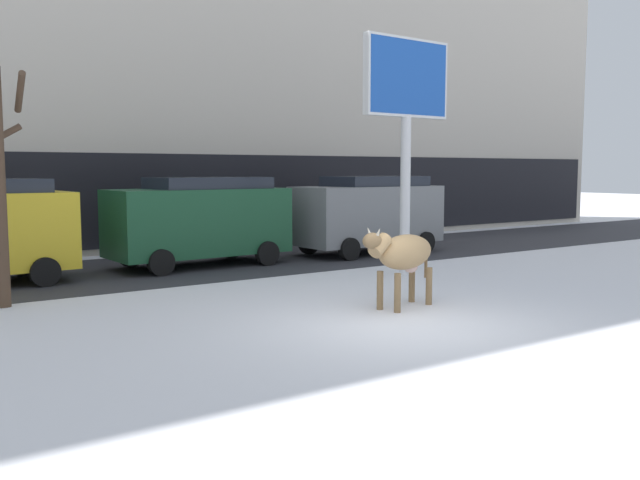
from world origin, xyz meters
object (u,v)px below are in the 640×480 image
Objects in this scene: cow_tan at (403,254)px; pedestrian_by_cars at (324,217)px; car_grey_van at (368,212)px; pedestrian_near_billboard at (156,225)px; billboard at (407,92)px; car_darkgreen_van at (200,219)px; pedestrian_far_left at (392,213)px.

pedestrian_by_cars is (5.42, 10.25, -0.11)m from cow_tan.
pedestrian_near_billboard is (-5.33, 3.47, -0.36)m from car_grey_van.
cow_tan is at bearing -132.27° from billboard.
cow_tan is 0.41× the size of car_darkgreen_van.
car_grey_van is at bearing 55.67° from cow_tan.
cow_tan is 0.35× the size of billboard.
billboard is 5.30m from car_grey_van.
cow_tan is at bearing -84.18° from car_darkgreen_van.
billboard is 3.21× the size of pedestrian_far_left.
pedestrian_by_cars is at bearing 77.06° from car_grey_van.
cow_tan is 11.59m from pedestrian_by_cars.
billboard is 6.19m from car_darkgreen_van.
billboard is 1.19× the size of car_grey_van.
car_darkgreen_van is (-0.72, 7.11, 0.25)m from cow_tan.
car_darkgreen_van is at bearing -161.35° from pedestrian_far_left.
pedestrian_far_left is at bearing 51.07° from billboard.
car_darkgreen_van reaches higher than pedestrian_far_left.
pedestrian_by_cars is (2.76, 7.32, -3.43)m from billboard.
billboard reaches higher than car_grey_van.
car_grey_van is 3.58m from pedestrian_by_cars.
pedestrian_near_billboard is at bearing 180.00° from pedestrian_by_cars.
car_grey_van is (1.96, 3.84, -3.07)m from billboard.
pedestrian_by_cars is 3.15m from pedestrian_far_left.
pedestrian_by_cars is at bearing 27.05° from car_darkgreen_van.
billboard is 3.21× the size of pedestrian_near_billboard.
billboard is 8.54m from pedestrian_by_cars.
cow_tan is at bearing -124.33° from car_grey_van.
pedestrian_by_cars is (0.80, 3.47, -0.36)m from car_grey_van.
pedestrian_far_left is at bearing 50.08° from cow_tan.
billboard reaches higher than car_darkgreen_van.
pedestrian_far_left reaches higher than cow_tan.
cow_tan is 5.17m from billboard.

